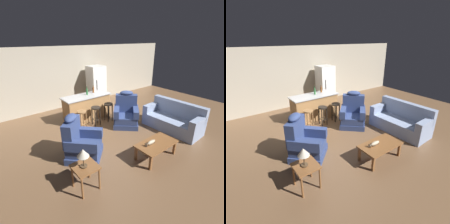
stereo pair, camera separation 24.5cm
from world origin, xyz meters
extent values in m
plane|color=brown|center=(0.00, 0.00, 0.00)|extent=(12.00, 12.00, 0.00)
cube|color=#A89E89|center=(0.00, 3.12, 1.30)|extent=(12.00, 0.05, 2.60)
cube|color=brown|center=(0.14, -1.79, 0.40)|extent=(1.10, 0.60, 0.04)
cube|color=brown|center=(-0.35, -2.03, 0.19)|extent=(0.06, 0.06, 0.38)
cube|color=brown|center=(0.63, -2.03, 0.19)|extent=(0.06, 0.06, 0.38)
cube|color=brown|center=(-0.35, -1.55, 0.19)|extent=(0.06, 0.06, 0.38)
cube|color=brown|center=(0.63, -1.55, 0.19)|extent=(0.06, 0.06, 0.38)
cube|color=#4C3823|center=(0.01, -1.72, 0.43)|extent=(0.22, 0.07, 0.01)
ellipsoid|color=tan|center=(0.01, -1.72, 0.46)|extent=(0.28, 0.09, 0.09)
cone|color=tan|center=(-0.16, -1.72, 0.46)|extent=(0.06, 0.10, 0.10)
cube|color=#8493B2|center=(1.79, -1.18, 0.10)|extent=(0.90, 1.93, 0.20)
cube|color=#8493B2|center=(1.79, -1.18, 0.31)|extent=(0.90, 1.93, 0.22)
cube|color=#8493B2|center=(2.11, -1.17, 0.68)|extent=(0.26, 1.91, 0.52)
cube|color=#8493B2|center=(1.81, -2.03, 0.56)|extent=(0.85, 0.23, 0.28)
cube|color=#8493B2|center=(1.76, -0.33, 0.56)|extent=(0.85, 0.23, 0.28)
cube|color=navy|center=(-1.30, -0.63, 0.09)|extent=(1.19, 1.19, 0.18)
cube|color=navy|center=(-1.30, -0.63, 0.30)|extent=(1.10, 1.10, 0.24)
cube|color=navy|center=(-1.52, -0.42, 0.74)|extent=(0.70, 0.70, 0.64)
ellipsoid|color=navy|center=(-1.52, -0.42, 1.12)|extent=(0.51, 0.51, 0.16)
cube|color=navy|center=(-1.06, -0.41, 0.55)|extent=(0.69, 0.69, 0.26)
cube|color=navy|center=(-1.52, -0.88, 0.55)|extent=(0.69, 0.69, 0.26)
cube|color=navy|center=(0.76, 0.01, 0.09)|extent=(1.19, 1.19, 0.18)
cube|color=navy|center=(0.76, 0.01, 0.30)|extent=(1.10, 1.10, 0.24)
cube|color=navy|center=(0.97, 0.23, 0.74)|extent=(0.72, 0.69, 0.64)
ellipsoid|color=navy|center=(0.97, 0.23, 1.12)|extent=(0.52, 0.51, 0.16)
cube|color=navy|center=(0.99, -0.23, 0.55)|extent=(0.68, 0.71, 0.26)
cube|color=navy|center=(0.51, 0.22, 0.55)|extent=(0.68, 0.71, 0.26)
cube|color=brown|center=(-1.82, -1.54, 0.54)|extent=(0.48, 0.48, 0.04)
cylinder|color=brown|center=(-2.02, -1.74, 0.26)|extent=(0.04, 0.04, 0.52)
cylinder|color=brown|center=(-1.62, -1.74, 0.26)|extent=(0.04, 0.04, 0.52)
cylinder|color=brown|center=(-2.02, -1.34, 0.26)|extent=(0.04, 0.04, 0.52)
cylinder|color=brown|center=(-1.62, -1.34, 0.26)|extent=(0.04, 0.04, 0.52)
cylinder|color=#4C3823|center=(-1.84, -1.54, 0.58)|extent=(0.14, 0.14, 0.03)
cylinder|color=#4C3823|center=(-1.84, -1.54, 0.70)|extent=(0.02, 0.02, 0.22)
cone|color=#BCB29E|center=(-1.84, -1.54, 0.89)|extent=(0.24, 0.24, 0.16)
cube|color=#9E7042|center=(0.00, 1.35, 0.45)|extent=(1.71, 0.63, 0.91)
cube|color=#B2B2B2|center=(0.00, 1.35, 0.93)|extent=(1.80, 0.70, 0.04)
cylinder|color=olive|center=(-0.59, 0.72, 0.66)|extent=(0.32, 0.32, 0.04)
torus|color=olive|center=(-0.59, 0.72, 0.22)|extent=(0.23, 0.23, 0.02)
cylinder|color=olive|center=(-0.69, 0.62, 0.32)|extent=(0.04, 0.04, 0.64)
cylinder|color=olive|center=(-0.49, 0.62, 0.32)|extent=(0.04, 0.04, 0.64)
cylinder|color=olive|center=(-0.69, 0.82, 0.32)|extent=(0.04, 0.04, 0.64)
cylinder|color=olive|center=(-0.49, 0.82, 0.32)|extent=(0.04, 0.04, 0.64)
cylinder|color=black|center=(-0.02, 0.72, 0.66)|extent=(0.32, 0.32, 0.04)
torus|color=black|center=(-0.02, 0.72, 0.22)|extent=(0.23, 0.23, 0.02)
cylinder|color=black|center=(-0.12, 0.62, 0.32)|extent=(0.04, 0.04, 0.64)
cylinder|color=black|center=(0.08, 0.62, 0.32)|extent=(0.04, 0.04, 0.64)
cylinder|color=black|center=(-0.12, 0.82, 0.32)|extent=(0.04, 0.04, 0.64)
cylinder|color=black|center=(0.08, 0.82, 0.32)|extent=(0.04, 0.04, 0.64)
cylinder|color=black|center=(0.54, 0.72, 0.66)|extent=(0.32, 0.32, 0.04)
torus|color=black|center=(0.54, 0.72, 0.22)|extent=(0.23, 0.23, 0.02)
cylinder|color=black|center=(0.44, 0.62, 0.32)|extent=(0.04, 0.04, 0.64)
cylinder|color=black|center=(0.64, 0.62, 0.32)|extent=(0.04, 0.04, 0.64)
cylinder|color=black|center=(0.44, 0.82, 0.32)|extent=(0.04, 0.04, 0.64)
cylinder|color=black|center=(0.64, 0.82, 0.32)|extent=(0.04, 0.04, 0.64)
cube|color=white|center=(1.26, 2.55, 0.88)|extent=(0.70, 0.66, 1.76)
cylinder|color=#333338|center=(1.06, 2.20, 0.97)|extent=(0.02, 0.02, 0.50)
cylinder|color=brown|center=(0.39, 1.48, 1.05)|extent=(0.07, 0.07, 0.20)
cylinder|color=brown|center=(0.39, 1.48, 1.19)|extent=(0.03, 0.03, 0.08)
cylinder|color=#2D6B38|center=(0.06, 1.40, 1.06)|extent=(0.07, 0.07, 0.22)
cylinder|color=#2D6B38|center=(0.06, 1.40, 1.21)|extent=(0.03, 0.03, 0.09)
camera|label=1|loc=(-3.14, -4.02, 2.91)|focal=28.00mm
camera|label=2|loc=(-2.94, -4.17, 2.91)|focal=28.00mm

